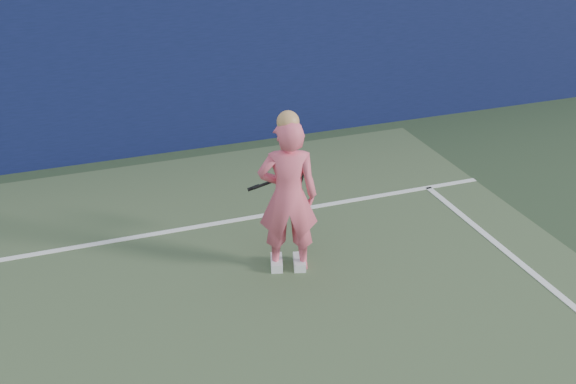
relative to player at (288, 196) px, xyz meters
name	(u,v)px	position (x,y,z in m)	size (l,w,h in m)	color
backstop_wall	(15,78)	(-2.46, 3.66, 0.41)	(24.00, 0.40, 2.50)	#0C1335
player	(288,196)	(0.00, 0.00, 0.00)	(0.69, 0.56, 1.74)	#EC5C73
racket	(287,178)	(0.15, 0.44, -0.01)	(0.62, 0.16, 0.33)	black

